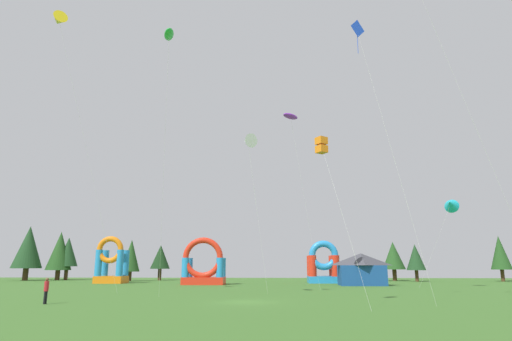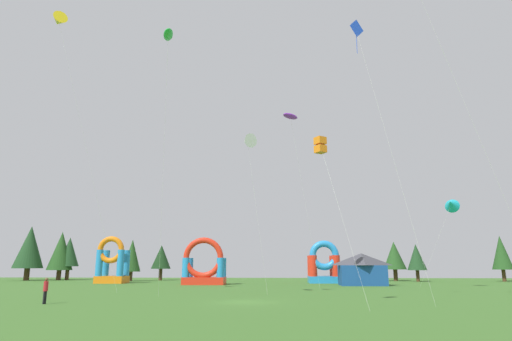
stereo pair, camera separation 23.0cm
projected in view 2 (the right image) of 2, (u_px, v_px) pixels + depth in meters
The scene contains 21 objects.
ground_plane at pixel (245, 302), 32.46m from camera, with size 120.00×120.00×0.00m, color #3D6B28.
kite_orange_box at pixel (320, 145), 31.90m from camera, with size 2.84×3.78×12.13m.
kite_blue_diamond at pixel (356, 32), 34.83m from camera, with size 4.78×1.19×22.09m.
kite_white_delta at pixel (247, 141), 42.45m from camera, with size 2.88×2.35×15.58m.
kite_cyan_delta at pixel (451, 204), 52.87m from camera, with size 5.15×3.58×11.16m.
kite_yellow_delta at pixel (59, 21), 43.26m from camera, with size 7.01×6.36×27.79m.
kite_purple_parafoil at pixel (290, 117), 49.65m from camera, with size 4.29×4.64×20.00m.
kite_green_parafoil at pixel (168, 35), 37.45m from camera, with size 2.08×6.94×23.05m.
person_left_edge at pixel (46, 288), 31.18m from camera, with size 0.37×0.37×1.85m.
inflatable_yellow_castle at pixel (324, 267), 66.03m from camera, with size 4.73×4.41×6.41m.
inflatable_red_slide at pixel (204, 268), 60.77m from camera, with size 5.92×3.65×6.58m.
inflatable_orange_dome at pixel (112, 265), 65.32m from camera, with size 4.28×3.59×7.02m.
festival_tent at pixel (362, 269), 58.52m from camera, with size 6.08×4.04×4.30m.
tree_row_0 at pixel (30, 247), 77.59m from camera, with size 5.21×5.21×9.68m.
tree_row_1 at pixel (61, 251), 79.19m from camera, with size 4.55×4.55×8.78m.
tree_row_2 at pixel (69, 252), 79.72m from camera, with size 3.75×3.75×7.76m.
tree_row_3 at pixel (132, 256), 74.10m from camera, with size 3.13×3.13×7.06m.
tree_row_4 at pixel (161, 257), 77.80m from camera, with size 3.54×3.54×6.29m.
tree_row_5 at pixel (394, 256), 75.35m from camera, with size 3.93×3.93×6.74m.
tree_row_6 at pixel (416, 257), 71.84m from camera, with size 3.15×3.15×6.16m.
tree_row_7 at pixel (501, 253), 72.41m from camera, with size 3.31×3.31×7.61m.
Camera 2 is at (2.56, -33.77, 2.81)m, focal length 29.97 mm.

